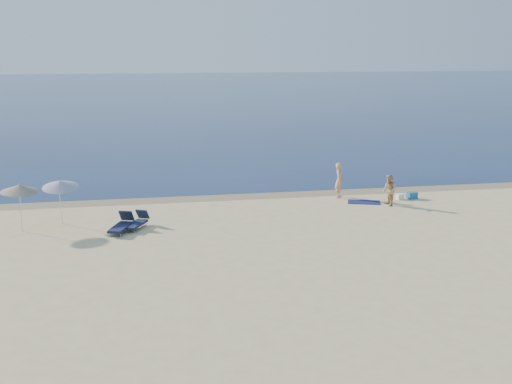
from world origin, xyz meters
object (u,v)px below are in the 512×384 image
person_right (389,190)px  blue_cooler (412,195)px  umbrella_near (60,184)px  person_left (339,180)px

person_right → blue_cooler: size_ratio=3.11×
blue_cooler → umbrella_near: umbrella_near is taller
person_left → person_right: bearing=-112.9°
person_left → blue_cooler: person_left is taller
person_left → blue_cooler: (3.66, -1.04, -0.75)m
person_left → person_right: size_ratio=1.18×
person_left → umbrella_near: 14.12m
person_left → umbrella_near: (-13.88, -2.47, 0.87)m
blue_cooler → umbrella_near: 17.67m
person_left → person_right: (1.89, -2.18, -0.14)m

